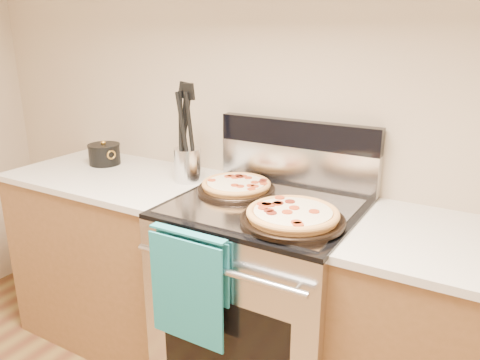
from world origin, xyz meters
The scene contains 15 objects.
wall_back centered at (0.00, 2.00, 1.35)m, with size 4.00×4.00×0.00m, color tan.
range_body centered at (0.00, 1.65, 0.45)m, with size 0.76×0.68×0.90m, color #B7B7BC.
oven_window centered at (0.00, 1.31, 0.45)m, with size 0.56×0.01×0.40m, color black.
cooktop centered at (0.00, 1.65, 0.91)m, with size 0.76×0.68×0.02m, color black.
backsplash_lower centered at (0.00, 1.96, 1.01)m, with size 0.76×0.06×0.18m, color silver.
backsplash_upper centered at (0.00, 1.96, 1.16)m, with size 0.76×0.06×0.12m, color black.
oven_handle centered at (0.00, 1.27, 0.80)m, with size 0.03×0.03×0.70m, color silver.
dish_towel centered at (-0.12, 1.27, 0.70)m, with size 0.32×0.05×0.42m, color #1A837A, non-canonical shape.
foil_sheet centered at (0.00, 1.62, 0.92)m, with size 0.70×0.55×0.01m, color gray.
cabinet_left centered at (-0.88, 1.68, 0.44)m, with size 1.00×0.62×0.88m, color brown.
countertop_left centered at (-0.88, 1.68, 0.90)m, with size 1.02×0.64×0.03m, color beige.
pepperoni_pizza_back centered at (-0.18, 1.72, 0.95)m, with size 0.34×0.34×0.05m, color #C6803C, non-canonical shape.
pepperoni_pizza_front centered at (0.18, 1.52, 0.95)m, with size 0.38×0.38×0.05m, color #C6803C, non-canonical shape.
utensil_crock centered at (-0.48, 1.77, 0.99)m, with size 0.13×0.13×0.16m, color silver.
saucepan centered at (-1.05, 1.79, 0.96)m, with size 0.17×0.17×0.10m, color black.
Camera 1 is at (0.82, 0.04, 1.60)m, focal length 35.00 mm.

